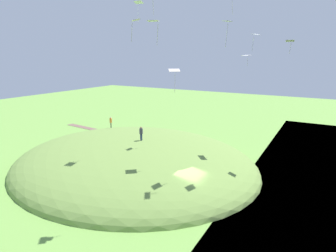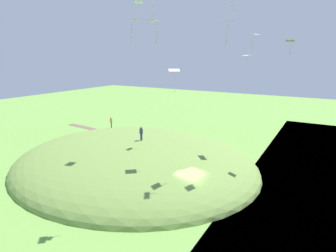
{
  "view_description": "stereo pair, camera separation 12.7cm",
  "coord_description": "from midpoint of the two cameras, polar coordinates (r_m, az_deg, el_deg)",
  "views": [
    {
      "loc": [
        -10.4,
        22.32,
        13.19
      ],
      "look_at": [
        4.32,
        -3.1,
        5.83
      ],
      "focal_mm": 29.49,
      "sensor_mm": 36.0,
      "label": 1
    },
    {
      "loc": [
        -10.51,
        22.25,
        13.19
      ],
      "look_at": [
        4.32,
        -3.1,
        5.83
      ],
      "focal_mm": 29.49,
      "sensor_mm": 36.0,
      "label": 2
    }
  ],
  "objects": [
    {
      "name": "person_walking_path",
      "position": [
        44.05,
        -11.59,
        1.05
      ],
      "size": [
        0.52,
        0.52,
        1.75
      ],
      "rotation": [
        0.0,
        0.0,
        2.12
      ],
      "color": "#2E2A28",
      "rests_on": "grass_hill"
    },
    {
      "name": "kite_10",
      "position": [
        31.03,
        24.06,
        15.67
      ],
      "size": [
        0.86,
        0.64,
        1.36
      ],
      "color": "silver"
    },
    {
      "name": "kite_8",
      "position": [
        26.55,
        1.43,
        11.22
      ],
      "size": [
        1.26,
        1.2,
        2.17
      ],
      "color": "silver"
    },
    {
      "name": "kite_7",
      "position": [
        26.7,
        17.84,
        17.41
      ],
      "size": [
        0.89,
        1.03,
        1.53
      ],
      "color": "white"
    },
    {
      "name": "mooring_post",
      "position": [
        30.33,
        14.03,
        -11.11
      ],
      "size": [
        0.14,
        0.14,
        0.99
      ],
      "primitive_type": "cylinder",
      "color": "brown",
      "rests_on": "ground_plane"
    },
    {
      "name": "kite_9",
      "position": [
        30.75,
        -5.97,
        23.87
      ],
      "size": [
        0.97,
        0.71,
        2.02
      ],
      "color": "white"
    },
    {
      "name": "grass_hill",
      "position": [
        35.68,
        -6.91,
        -7.72
      ],
      "size": [
        31.18,
        27.49,
        6.5
      ],
      "primitive_type": "ellipsoid",
      "color": "olive",
      "rests_on": "ground_plane"
    },
    {
      "name": "kite_3",
      "position": [
        26.2,
        12.26,
        20.04
      ],
      "size": [
        0.84,
        0.98,
        2.23
      ],
      "color": "white"
    },
    {
      "name": "kite_2",
      "position": [
        21.66,
        -6.67,
        20.68
      ],
      "size": [
        0.97,
        0.97,
        1.62
      ],
      "color": "silver"
    },
    {
      "name": "ground_plane",
      "position": [
        27.93,
        4.72,
        -14.16
      ],
      "size": [
        160.0,
        160.0,
        0.0
      ],
      "primitive_type": "plane",
      "color": "#6C9C43"
    },
    {
      "name": "kite_5",
      "position": [
        31.77,
        16.02,
        13.79
      ],
      "size": [
        1.33,
        1.3,
        1.18
      ],
      "color": "white"
    },
    {
      "name": "kite_12",
      "position": [
        19.06,
        -2.94,
        20.55
      ],
      "size": [
        0.84,
        0.69,
        1.56
      ],
      "color": "white"
    },
    {
      "name": "person_on_hilltop",
      "position": [
        33.76,
        -5.46,
        -1.19
      ],
      "size": [
        0.56,
        0.56,
        1.74
      ],
      "rotation": [
        0.0,
        0.0,
        4.28
      ],
      "color": "navy",
      "rests_on": "grass_hill"
    },
    {
      "name": "dirt_path",
      "position": [
        54.66,
        -16.06,
        -0.42
      ],
      "size": [
        11.09,
        2.16,
        0.04
      ],
      "primitive_type": "cube",
      "rotation": [
        0.0,
        0.0,
        -0.08
      ],
      "color": "brown",
      "rests_on": "ground_plane"
    }
  ]
}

